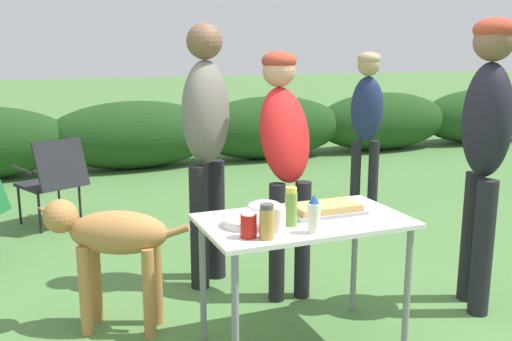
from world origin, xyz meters
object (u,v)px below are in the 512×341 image
food_tray (326,209)px  camp_chair_green_behind_table (53,177)px  spice_jar (267,222)px  dog (110,240)px  ketchup_bottle (249,223)px  standing_person_in_red_jacket (367,114)px  standing_person_in_dark_puffer (284,143)px  mixing_bowl (265,207)px  folding_table (304,232)px  mayo_bottle (314,215)px  standing_person_in_olive_jacket (206,131)px  relish_jar (291,207)px  paper_cup_stack (277,220)px  standing_person_with_beanie (486,133)px  plate_stack (246,221)px

food_tray → camp_chair_green_behind_table: 3.08m
spice_jar → dog: (-0.63, 0.82, -0.28)m
ketchup_bottle → standing_person_in_red_jacket: standing_person_in_red_jacket is taller
standing_person_in_dark_puffer → dog: 1.25m
mixing_bowl → camp_chair_green_behind_table: 2.83m
dog → folding_table: bearing=-95.5°
mayo_bottle → standing_person_in_olive_jacket: (-0.16, 1.28, 0.25)m
folding_table → dog: dog is taller
folding_table → camp_chair_green_behind_table: 3.05m
standing_person_in_dark_puffer → food_tray: bearing=-90.0°
ketchup_bottle → standing_person_in_red_jacket: (2.05, 2.19, 0.21)m
food_tray → spice_jar: 0.54m
food_tray → standing_person_in_dark_puffer: bearing=85.7°
relish_jar → camp_chair_green_behind_table: size_ratio=0.24×
paper_cup_stack → relish_jar: relish_jar is taller
mixing_bowl → standing_person_in_olive_jacket: bearing=94.8°
standing_person_in_red_jacket → standing_person_in_olive_jacket: bearing=-122.4°
standing_person_in_dark_puffer → camp_chair_green_behind_table: 2.57m
spice_jar → dog: bearing=127.6°
standing_person_in_red_jacket → standing_person_with_beanie: standing_person_with_beanie is taller
mayo_bottle → dog: bearing=136.9°
folding_table → ketchup_bottle: (-0.39, -0.18, 0.15)m
folding_table → plate_stack: 0.35m
food_tray → standing_person_in_olive_jacket: standing_person_in_olive_jacket is taller
standing_person_in_olive_jacket → dog: size_ratio=2.13×
standing_person_with_beanie → dog: (-2.19, 0.55, -0.58)m
mixing_bowl → standing_person_with_beanie: 1.44m
folding_table → standing_person_in_olive_jacket: standing_person_in_olive_jacket is taller
relish_jar → standing_person_in_dark_puffer: 0.87m
plate_stack → standing_person_in_red_jacket: 2.85m
relish_jar → standing_person_in_dark_puffer: (0.32, 0.79, 0.19)m
plate_stack → standing_person_in_red_jacket: standing_person_in_red_jacket is taller
plate_stack → standing_person_in_dark_puffer: standing_person_in_dark_puffer is taller
standing_person_with_beanie → standing_person_in_dark_puffer: bearing=-99.2°
food_tray → camp_chair_green_behind_table: size_ratio=0.50×
dog → paper_cup_stack: bearing=-109.0°
mixing_bowl → standing_person_in_red_jacket: (1.81, 1.83, 0.24)m
standing_person_in_olive_jacket → dog: bearing=172.3°
standing_person_in_olive_jacket → standing_person_in_red_jacket: (1.89, 0.97, -0.06)m
standing_person_with_beanie → ketchup_bottle: bearing=-59.0°
plate_stack → mixing_bowl: size_ratio=1.22×
spice_jar → standing_person_in_olive_jacket: size_ratio=0.10×
mixing_bowl → paper_cup_stack: paper_cup_stack is taller
paper_cup_stack → relish_jar: bearing=32.1°
folding_table → relish_jar: 0.23m
mixing_bowl → relish_jar: relish_jar is taller
mixing_bowl → paper_cup_stack: (-0.07, -0.33, 0.03)m
ketchup_bottle → standing_person_with_beanie: bearing=7.7°
folding_table → standing_person_with_beanie: bearing=2.0°
food_tray → standing_person_in_dark_puffer: size_ratio=0.26×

